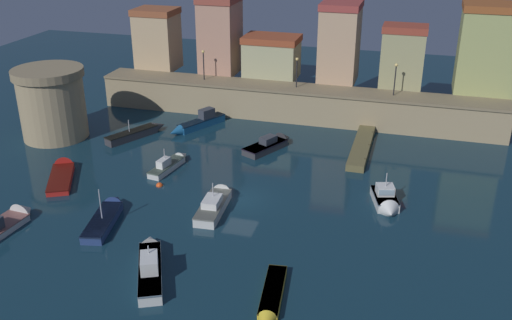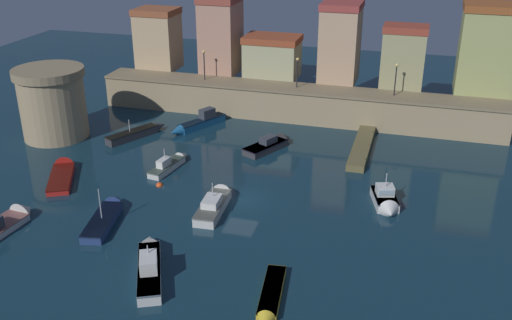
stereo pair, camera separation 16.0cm
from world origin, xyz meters
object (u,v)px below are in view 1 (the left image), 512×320
at_px(moored_boat_4, 197,123).
at_px(moored_boat_5, 62,172).
at_px(moored_boat_6, 107,215).
at_px(moored_boat_10, 8,221).
at_px(quay_lamp_2, 395,74).
at_px(moored_boat_2, 216,201).
at_px(quay_lamp_1, 297,67).
at_px(moored_boat_1, 386,201).
at_px(moored_boat_9, 272,143).
at_px(mooring_buoy_0, 159,186).
at_px(fortress_tower, 52,103).
at_px(moored_boat_0, 171,163).
at_px(moored_boat_8, 150,263).
at_px(moored_boat_3, 270,303).
at_px(quay_lamp_0, 203,60).
at_px(moored_boat_7, 138,133).

distance_m(moored_boat_4, moored_boat_5, 15.61).
bearing_deg(moored_boat_6, moored_boat_10, 102.66).
distance_m(quay_lamp_2, moored_boat_2, 24.82).
xyz_separation_m(quay_lamp_1, moored_boat_6, (-8.79, -25.26, -5.36)).
xyz_separation_m(quay_lamp_1, moored_boat_1, (11.09, -17.63, -5.21)).
xyz_separation_m(moored_boat_9, mooring_buoy_0, (-6.97, -10.58, -0.41)).
distance_m(moored_boat_2, moored_boat_5, 14.81).
height_order(fortress_tower, moored_boat_4, fortress_tower).
bearing_deg(moored_boat_10, moored_boat_2, -58.30).
bearing_deg(moored_boat_0, moored_boat_8, -152.63).
bearing_deg(mooring_buoy_0, moored_boat_3, -44.56).
relative_size(moored_boat_2, moored_boat_3, 1.03).
xyz_separation_m(moored_boat_3, moored_boat_4, (-14.77, 26.24, 0.31)).
relative_size(moored_boat_9, moored_boat_10, 1.05).
height_order(moored_boat_0, moored_boat_8, moored_boat_8).
xyz_separation_m(moored_boat_6, moored_boat_10, (-6.46, -2.93, 0.03)).
bearing_deg(moored_boat_4, mooring_buoy_0, 35.21).
bearing_deg(moored_boat_0, mooring_buoy_0, -162.86).
distance_m(moored_boat_4, mooring_buoy_0, 13.64).
bearing_deg(moored_boat_8, moored_boat_9, -31.72).
height_order(quay_lamp_0, moored_boat_0, quay_lamp_0).
bearing_deg(moored_boat_3, moored_boat_8, -106.60).
height_order(quay_lamp_1, moored_boat_3, quay_lamp_1).
distance_m(moored_boat_8, mooring_buoy_0, 12.22).
bearing_deg(moored_boat_2, moored_boat_5, 79.63).
height_order(moored_boat_9, moored_boat_10, moored_boat_10).
bearing_deg(quay_lamp_1, moored_boat_0, -117.19).
height_order(quay_lamp_0, moored_boat_7, quay_lamp_0).
relative_size(fortress_tower, moored_boat_5, 1.02).
bearing_deg(moored_boat_9, mooring_buoy_0, 173.29).
distance_m(quay_lamp_2, moored_boat_4, 20.83).
distance_m(moored_boat_1, moored_boat_10, 28.38).
xyz_separation_m(moored_boat_0, moored_boat_2, (6.33, -5.77, 0.09)).
xyz_separation_m(moored_boat_0, moored_boat_4, (-1.28, 9.81, 0.18)).
relative_size(quay_lamp_0, mooring_buoy_0, 5.70).
relative_size(quay_lamp_2, moored_boat_7, 0.49).
bearing_deg(quay_lamp_2, fortress_tower, -159.80).
bearing_deg(mooring_buoy_0, moored_boat_9, 56.61).
xyz_separation_m(fortress_tower, moored_boat_9, (21.58, 3.27, -3.16)).
bearing_deg(quay_lamp_2, moored_boat_0, -139.51).
distance_m(quay_lamp_1, moored_boat_7, 17.82).
xyz_separation_m(moored_boat_1, moored_boat_5, (-27.40, -1.90, -0.22)).
distance_m(fortress_tower, quay_lamp_1, 25.04).
bearing_deg(moored_boat_5, moored_boat_6, -154.52).
bearing_deg(moored_boat_9, moored_boat_8, -159.59).
bearing_deg(quay_lamp_2, moored_boat_1, -86.97).
xyz_separation_m(quay_lamp_0, moored_boat_1, (21.55, -17.63, -5.26)).
height_order(quay_lamp_1, moored_boat_8, quay_lamp_1).
height_order(quay_lamp_1, moored_boat_9, quay_lamp_1).
bearing_deg(moored_boat_9, moored_boat_4, 98.32).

